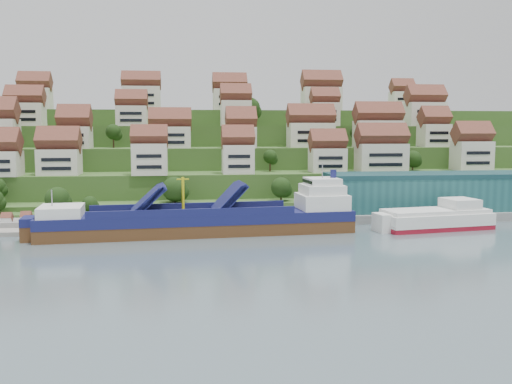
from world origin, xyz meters
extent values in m
plane|color=slate|center=(0.00, 0.00, 0.00)|extent=(300.00, 300.00, 0.00)
cube|color=gray|center=(20.00, 15.00, 1.10)|extent=(180.00, 14.00, 2.20)
cube|color=gray|center=(-58.00, 12.00, 0.50)|extent=(45.00, 20.00, 1.00)
cube|color=#2D4C1E|center=(0.00, 86.00, 2.00)|extent=(260.00, 128.00, 4.00)
cube|color=#2D4C1E|center=(0.00, 91.00, 5.50)|extent=(260.00, 118.00, 11.00)
cube|color=#2D4C1E|center=(0.00, 99.00, 9.00)|extent=(260.00, 102.00, 18.00)
cube|color=#2D4C1E|center=(0.00, 107.00, 12.50)|extent=(260.00, 86.00, 25.00)
cube|color=#2D4C1E|center=(0.00, 116.00, 15.50)|extent=(260.00, 68.00, 31.00)
cube|color=silver|center=(-66.43, 35.99, 14.46)|extent=(9.85, 8.66, 6.93)
cube|color=silver|center=(-51.57, 39.01, 14.65)|extent=(11.39, 8.57, 7.31)
cube|color=silver|center=(-25.85, 34.77, 15.47)|extent=(9.85, 7.03, 8.93)
cube|color=silver|center=(-0.47, 36.85, 15.20)|extent=(9.06, 7.62, 8.40)
cube|color=silver|center=(27.08, 39.31, 14.60)|extent=(10.42, 7.73, 7.20)
cube|color=silver|center=(43.86, 38.86, 15.28)|extent=(14.75, 8.26, 8.56)
cube|color=silver|center=(74.30, 40.94, 15.57)|extent=(11.01, 8.31, 9.14)
cube|color=silver|center=(-49.59, 53.07, 21.38)|extent=(9.60, 8.98, 6.76)
cube|color=silver|center=(-20.42, 53.92, 21.37)|extent=(12.81, 7.90, 6.75)
cube|color=silver|center=(1.98, 52.47, 21.32)|extent=(9.25, 8.56, 6.64)
cube|color=silver|center=(25.75, 57.13, 21.99)|extent=(14.91, 8.36, 7.99)
cube|color=silver|center=(47.84, 53.88, 22.38)|extent=(15.17, 8.18, 8.76)
cube|color=silver|center=(68.03, 55.27, 21.81)|extent=(9.23, 8.04, 7.63)
cube|color=silver|center=(-68.21, 69.32, 28.77)|extent=(11.75, 7.86, 7.53)
cube|color=silver|center=(-33.55, 68.73, 28.38)|extent=(10.21, 7.30, 6.76)
cube|color=silver|center=(1.95, 69.96, 29.40)|extent=(10.29, 7.79, 8.80)
cube|color=silver|center=(33.66, 70.03, 29.13)|extent=(9.65, 7.14, 8.26)
cube|color=silver|center=(70.62, 69.26, 29.24)|extent=(13.26, 8.47, 8.48)
cube|color=silver|center=(-69.95, 89.79, 34.90)|extent=(11.05, 8.03, 7.79)
cube|color=silver|center=(-31.54, 88.02, 35.32)|extent=(13.64, 7.51, 8.64)
cube|color=silver|center=(1.24, 87.69, 34.96)|extent=(12.29, 8.15, 7.91)
cube|color=silver|center=(36.80, 88.26, 35.45)|extent=(14.58, 8.73, 8.90)
cube|color=silver|center=(71.19, 93.12, 34.90)|extent=(8.84, 7.05, 7.81)
ellipsoid|color=#1E3A13|center=(10.58, 26.11, 7.84)|extent=(5.65, 5.65, 5.65)
ellipsoid|color=#1E3A13|center=(-18.83, 26.29, 7.70)|extent=(6.83, 6.83, 6.83)
ellipsoid|color=#1E3A13|center=(55.80, 43.11, 14.57)|extent=(5.36, 5.36, 5.36)
ellipsoid|color=#1E3A13|center=(10.12, 43.66, 15.58)|extent=(4.28, 4.28, 4.28)
ellipsoid|color=#1E3A13|center=(42.32, 59.83, 22.79)|extent=(4.46, 4.46, 4.46)
ellipsoid|color=#1E3A13|center=(-38.56, 57.97, 23.12)|extent=(4.96, 4.96, 4.96)
ellipsoid|color=#1E3A13|center=(7.17, 73.21, 31.36)|extent=(7.61, 7.61, 7.61)
ellipsoid|color=#1E3A13|center=(33.20, 75.94, 29.51)|extent=(4.45, 4.45, 4.45)
ellipsoid|color=#1E3A13|center=(35.67, 73.97, 28.25)|extent=(4.14, 4.14, 4.14)
ellipsoid|color=#1E3A13|center=(-48.24, 19.00, 6.31)|extent=(6.23, 6.23, 6.23)
ellipsoid|color=#1E3A13|center=(-40.27, 19.00, 4.95)|extent=(4.00, 4.00, 4.00)
cube|color=#225C5E|center=(52.00, 17.00, 7.20)|extent=(60.00, 15.00, 10.00)
cylinder|color=gray|center=(18.00, 10.00, 6.20)|extent=(0.16, 0.16, 8.00)
cube|color=maroon|center=(18.60, 10.00, 9.80)|extent=(1.20, 0.05, 0.80)
cube|color=white|center=(-58.00, 10.00, 2.10)|extent=(2.40, 2.20, 2.20)
cube|color=white|center=(-54.00, 11.50, 2.10)|extent=(2.40, 2.20, 2.20)
cube|color=#56331A|center=(-12.84, -0.27, 1.00)|extent=(71.85, 16.00, 4.57)
cube|color=navy|center=(-12.84, -0.27, 3.93)|extent=(71.86, 16.11, 2.38)
cube|color=white|center=(-42.91, -2.41, 6.21)|extent=(9.85, 11.04, 2.38)
cube|color=#262628|center=(-14.66, -0.40, 5.12)|extent=(46.22, 12.54, 0.27)
cube|color=navy|center=(-24.69, -1.11, 8.22)|extent=(7.54, 10.55, 6.32)
cube|color=navy|center=(-6.46, 0.19, 8.22)|extent=(7.20, 10.52, 6.68)
cylinder|color=yellow|center=(-16.48, -0.53, 9.13)|extent=(0.68, 0.68, 8.22)
cube|color=white|center=(16.32, 1.81, 6.85)|extent=(11.67, 11.17, 3.65)
cube|color=white|center=(16.32, 1.81, 9.77)|extent=(9.77, 9.94, 2.28)
cube|color=white|center=(16.32, 1.81, 11.69)|extent=(7.87, 8.72, 1.64)
cylinder|color=navy|center=(19.05, 2.00, 13.43)|extent=(1.56, 1.56, 2.01)
cube|color=maroon|center=(43.93, -0.11, 0.54)|extent=(28.01, 13.77, 2.33)
cube|color=white|center=(43.93, -0.11, 2.50)|extent=(28.03, 13.87, 2.86)
cube|color=white|center=(43.93, -0.11, 4.29)|extent=(26.54, 12.60, 1.07)
cube|color=white|center=(50.56, 0.90, 5.81)|extent=(8.26, 8.86, 2.68)
camera|label=1|loc=(-16.08, -129.66, 24.14)|focal=40.00mm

